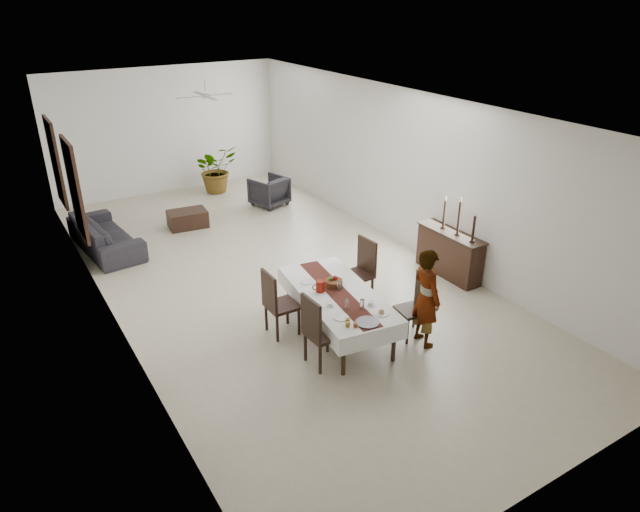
# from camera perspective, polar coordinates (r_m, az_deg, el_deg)

# --- Properties ---
(floor) EXTENTS (6.00, 12.00, 0.00)m
(floor) POSITION_cam_1_polar(r_m,az_deg,el_deg) (10.83, -4.27, -1.98)
(floor) COLOR beige
(floor) RESTS_ON ground
(ceiling) EXTENTS (6.00, 12.00, 0.02)m
(ceiling) POSITION_cam_1_polar(r_m,az_deg,el_deg) (9.79, -4.89, 14.91)
(ceiling) COLOR silver
(ceiling) RESTS_ON wall_back
(wall_back) EXTENTS (6.00, 0.02, 3.20)m
(wall_back) POSITION_cam_1_polar(r_m,az_deg,el_deg) (15.60, -15.04, 12.04)
(wall_back) COLOR white
(wall_back) RESTS_ON floor
(wall_front) EXTENTS (6.00, 0.02, 3.20)m
(wall_front) POSITION_cam_1_polar(r_m,az_deg,el_deg) (6.08, 23.11, -10.49)
(wall_front) COLOR white
(wall_front) RESTS_ON floor
(wall_left) EXTENTS (0.02, 12.00, 3.20)m
(wall_left) POSITION_cam_1_polar(r_m,az_deg,el_deg) (9.32, -21.14, 2.46)
(wall_left) COLOR white
(wall_left) RESTS_ON floor
(wall_right) EXTENTS (0.02, 12.00, 3.20)m
(wall_right) POSITION_cam_1_polar(r_m,az_deg,el_deg) (11.80, 8.61, 8.51)
(wall_right) COLOR white
(wall_right) RESTS_ON floor
(dining_table_top) EXTENTS (1.21, 2.31, 0.05)m
(dining_table_top) POSITION_cam_1_polar(r_m,az_deg,el_deg) (8.80, 1.75, -3.85)
(dining_table_top) COLOR black
(dining_table_top) RESTS_ON table_leg_fl
(table_leg_fl) EXTENTS (0.07, 0.07, 0.64)m
(table_leg_fl) POSITION_cam_1_polar(r_m,az_deg,el_deg) (8.03, 2.36, -9.90)
(table_leg_fl) COLOR black
(table_leg_fl) RESTS_ON floor
(table_leg_fr) EXTENTS (0.07, 0.07, 0.64)m
(table_leg_fr) POSITION_cam_1_polar(r_m,az_deg,el_deg) (8.37, 7.40, -8.53)
(table_leg_fr) COLOR black
(table_leg_fr) RESTS_ON floor
(table_leg_bl) EXTENTS (0.07, 0.07, 0.64)m
(table_leg_bl) POSITION_cam_1_polar(r_m,az_deg,el_deg) (9.67, -3.13, -3.34)
(table_leg_bl) COLOR black
(table_leg_bl) RESTS_ON floor
(table_leg_br) EXTENTS (0.07, 0.07, 0.64)m
(table_leg_br) POSITION_cam_1_polar(r_m,az_deg,el_deg) (9.95, 1.22, -2.44)
(table_leg_br) COLOR black
(table_leg_br) RESTS_ON floor
(tablecloth_top) EXTENTS (1.39, 2.50, 0.01)m
(tablecloth_top) POSITION_cam_1_polar(r_m,az_deg,el_deg) (8.79, 1.76, -3.69)
(tablecloth_top) COLOR white
(tablecloth_top) RESTS_ON dining_table_top
(tablecloth_drape_left) EXTENTS (0.33, 2.35, 0.28)m
(tablecloth_drape_left) POSITION_cam_1_polar(r_m,az_deg,el_deg) (8.66, -1.48, -5.17)
(tablecloth_drape_left) COLOR white
(tablecloth_drape_left) RESTS_ON dining_table_top
(tablecloth_drape_right) EXTENTS (0.33, 2.35, 0.28)m
(tablecloth_drape_right) POSITION_cam_1_polar(r_m,az_deg,el_deg) (9.07, 4.82, -3.75)
(tablecloth_drape_right) COLOR white
(tablecloth_drape_right) RESTS_ON dining_table_top
(tablecloth_drape_near) EXTENTS (1.08, 0.15, 0.28)m
(tablecloth_drape_near) POSITION_cam_1_polar(r_m,az_deg,el_deg) (7.96, 5.46, -8.28)
(tablecloth_drape_near) COLOR white
(tablecloth_drape_near) RESTS_ON dining_table_top
(tablecloth_drape_far) EXTENTS (1.08, 0.15, 0.28)m
(tablecloth_drape_far) POSITION_cam_1_polar(r_m,az_deg,el_deg) (9.80, -1.24, -1.32)
(tablecloth_drape_far) COLOR silver
(tablecloth_drape_far) RESTS_ON dining_table_top
(table_runner) EXTENTS (0.63, 2.32, 0.00)m
(table_runner) POSITION_cam_1_polar(r_m,az_deg,el_deg) (8.78, 1.76, -3.65)
(table_runner) COLOR #5A2219
(table_runner) RESTS_ON tablecloth_top
(red_pitcher) EXTENTS (0.16, 0.16, 0.18)m
(red_pitcher) POSITION_cam_1_polar(r_m,az_deg,el_deg) (8.76, 0.02, -3.03)
(red_pitcher) COLOR maroon
(red_pitcher) RESTS_ON tablecloth_top
(pitcher_handle) EXTENTS (0.11, 0.03, 0.11)m
(pitcher_handle) POSITION_cam_1_polar(r_m,az_deg,el_deg) (8.73, -0.45, -3.13)
(pitcher_handle) COLOR #9A0B12
(pitcher_handle) RESTS_ON red_pitcher
(wine_glass_near) EXTENTS (0.06, 0.06, 0.16)m
(wine_glass_near) POSITION_cam_1_polar(r_m,az_deg,el_deg) (8.33, 4.24, -4.85)
(wine_glass_near) COLOR silver
(wine_glass_near) RESTS_ON tablecloth_top
(wine_glass_mid) EXTENTS (0.06, 0.06, 0.16)m
(wine_glass_mid) POSITION_cam_1_polar(r_m,az_deg,el_deg) (8.31, 2.70, -4.85)
(wine_glass_mid) COLOR white
(wine_glass_mid) RESTS_ON tablecloth_top
(wine_glass_far) EXTENTS (0.06, 0.06, 0.16)m
(wine_glass_far) POSITION_cam_1_polar(r_m,az_deg,el_deg) (8.80, 1.90, -3.02)
(wine_glass_far) COLOR white
(wine_glass_far) RESTS_ON tablecloth_top
(teacup_right) EXTENTS (0.08, 0.08, 0.06)m
(teacup_right) POSITION_cam_1_polar(r_m,az_deg,el_deg) (8.46, 5.07, -4.77)
(teacup_right) COLOR silver
(teacup_right) RESTS_ON saucer_right
(saucer_right) EXTENTS (0.14, 0.14, 0.01)m
(saucer_right) POSITION_cam_1_polar(r_m,az_deg,el_deg) (8.47, 5.07, -4.90)
(saucer_right) COLOR white
(saucer_right) RESTS_ON tablecloth_top
(teacup_left) EXTENTS (0.08, 0.08, 0.06)m
(teacup_left) POSITION_cam_1_polar(r_m,az_deg,el_deg) (8.41, 1.01, -4.84)
(teacup_left) COLOR white
(teacup_left) RESTS_ON saucer_left
(saucer_left) EXTENTS (0.14, 0.14, 0.01)m
(saucer_left) POSITION_cam_1_polar(r_m,az_deg,el_deg) (8.42, 1.01, -4.97)
(saucer_left) COLOR white
(saucer_left) RESTS_ON tablecloth_top
(plate_near_right) EXTENTS (0.22, 0.22, 0.01)m
(plate_near_right) POSITION_cam_1_polar(r_m,az_deg,el_deg) (8.27, 6.16, -5.72)
(plate_near_right) COLOR white
(plate_near_right) RESTS_ON tablecloth_top
(bread_near_right) EXTENTS (0.08, 0.08, 0.08)m
(bread_near_right) POSITION_cam_1_polar(r_m,az_deg,el_deg) (8.26, 6.16, -5.57)
(bread_near_right) COLOR tan
(bread_near_right) RESTS_ON plate_near_right
(plate_near_left) EXTENTS (0.22, 0.22, 0.01)m
(plate_near_left) POSITION_cam_1_polar(r_m,az_deg,el_deg) (8.14, 2.11, -6.15)
(plate_near_left) COLOR white
(plate_near_left) RESTS_ON tablecloth_top
(plate_far_left) EXTENTS (0.22, 0.22, 0.01)m
(plate_far_left) POSITION_cam_1_polar(r_m,az_deg,el_deg) (9.08, -1.30, -2.58)
(plate_far_left) COLOR silver
(plate_far_left) RESTS_ON tablecloth_top
(serving_tray) EXTENTS (0.33, 0.33, 0.02)m
(serving_tray) POSITION_cam_1_polar(r_m,az_deg,el_deg) (8.04, 4.75, -6.63)
(serving_tray) COLOR #414146
(serving_tray) RESTS_ON tablecloth_top
(jam_jar_a) EXTENTS (0.06, 0.06, 0.07)m
(jam_jar_a) POSITION_cam_1_polar(r_m,az_deg,el_deg) (7.92, 3.56, -6.90)
(jam_jar_a) COLOR brown
(jam_jar_a) RESTS_ON tablecloth_top
(jam_jar_b) EXTENTS (0.06, 0.06, 0.07)m
(jam_jar_b) POSITION_cam_1_polar(r_m,az_deg,el_deg) (7.93, 2.78, -6.85)
(jam_jar_b) COLOR brown
(jam_jar_b) RESTS_ON tablecloth_top
(jam_jar_c) EXTENTS (0.06, 0.06, 0.07)m
(jam_jar_c) POSITION_cam_1_polar(r_m,az_deg,el_deg) (8.02, 2.78, -6.46)
(jam_jar_c) COLOR #996216
(jam_jar_c) RESTS_ON tablecloth_top
(fruit_basket) EXTENTS (0.28, 0.28, 0.09)m
(fruit_basket) POSITION_cam_1_polar(r_m,az_deg,el_deg) (8.96, 1.39, -2.70)
(fruit_basket) COLOR brown
(fruit_basket) RESTS_ON tablecloth_top
(fruit_red) EXTENTS (0.08, 0.08, 0.08)m
(fruit_red) POSITION_cam_1_polar(r_m,az_deg,el_deg) (8.95, 1.50, -2.22)
(fruit_red) COLOR #A01015
(fruit_red) RESTS_ON fruit_basket
(fruit_green) EXTENTS (0.07, 0.07, 0.07)m
(fruit_green) POSITION_cam_1_polar(r_m,az_deg,el_deg) (8.94, 1.11, -2.28)
(fruit_green) COLOR #437523
(fruit_green) RESTS_ON fruit_basket
(chair_right_near_seat) EXTENTS (0.48, 0.48, 0.05)m
(chair_right_near_seat) POSITION_cam_1_polar(r_m,az_deg,el_deg) (8.92, 9.18, -5.38)
(chair_right_near_seat) COLOR black
(chair_right_near_seat) RESTS_ON chair_right_near_leg_fl
(chair_right_near_leg_fl) EXTENTS (0.05, 0.05, 0.43)m
(chair_right_near_leg_fl) POSITION_cam_1_polar(r_m,az_deg,el_deg) (9.01, 10.63, -6.93)
(chair_right_near_leg_fl) COLOR black
(chair_right_near_leg_fl) RESTS_ON floor
(chair_right_near_leg_fr) EXTENTS (0.05, 0.05, 0.43)m
(chair_right_near_leg_fr) POSITION_cam_1_polar(r_m,az_deg,el_deg) (9.25, 9.39, -5.90)
(chair_right_near_leg_fr) COLOR black
(chair_right_near_leg_fr) RESTS_ON floor
(chair_right_near_leg_bl) EXTENTS (0.05, 0.05, 0.43)m
(chair_right_near_leg_bl) POSITION_cam_1_polar(r_m,az_deg,el_deg) (8.83, 8.74, -7.49)
(chair_right_near_leg_bl) COLOR black
(chair_right_near_leg_bl) RESTS_ON floor
(chair_right_near_leg_br) EXTENTS (0.05, 0.05, 0.43)m
(chair_right_near_leg_br) POSITION_cam_1_polar(r_m,az_deg,el_deg) (9.08, 7.53, -6.41)
(chair_right_near_leg_br) COLOR black
(chair_right_near_leg_br) RESTS_ON floor
(chair_right_near_back) EXTENTS (0.09, 0.43, 0.55)m
(chair_right_near_back) POSITION_cam_1_polar(r_m,az_deg,el_deg) (8.87, 10.36, -3.45)
(chair_right_near_back) COLOR black
(chair_right_near_back) RESTS_ON chair_right_near_seat
(chair_right_far_seat) EXTENTS (0.50, 0.50, 0.05)m
(chair_right_far_seat) POSITION_cam_1_polar(r_m,az_deg,el_deg) (9.74, 3.68, -1.95)
(chair_right_far_seat) COLOR black
(chair_right_far_seat) RESTS_ON chair_right_far_leg_fl
(chair_right_far_leg_fl) EXTENTS (0.05, 0.05, 0.47)m
(chair_right_far_leg_fl) POSITION_cam_1_polar(r_m,az_deg,el_deg) (9.85, 5.23, -3.44)
(chair_right_far_leg_fl) COLOR black
(chair_right_far_leg_fl) RESTS_ON floor
(chair_right_far_leg_fr) EXTENTS (0.05, 0.05, 0.47)m
(chair_right_far_leg_fr) POSITION_cam_1_polar(r_m,az_deg,el_deg) (10.11, 3.81, -2.58)
(chair_right_far_leg_fr) COLOR black
(chair_right_far_leg_fr) RESTS_ON floor
(chair_right_far_leg_bl) EXTENTS (0.05, 0.05, 0.47)m
(chair_right_far_leg_bl) POSITION_cam_1_polar(r_m,az_deg,el_deg) (9.63, 3.45, -4.09)
(chair_right_far_leg_bl) COLOR black
(chair_right_far_leg_bl) RESTS_ON floor
(chair_right_far_leg_br) EXTENTS (0.05, 0.05, 0.47)m
(chair_right_far_leg_br) POSITION_cam_1_polar(r_m,az_deg,el_deg) (9.89, 2.05, -3.19)
(chair_right_far_leg_br) COLOR black
(chair_right_far_leg_br) RESTS_ON floor
(chair_right_far_back) EXTENTS (0.07, 0.48, 0.61)m
(chair_right_far_back) POSITION_cam_1_polar(r_m,az_deg,el_deg) (9.72, 4.73, 0.09)
(chair_right_far_back) COLOR black
(chair_right_far_back) RESTS_ON chair_right_far_seat
(chair_left_near_seat) EXTENTS (0.49, 0.49, 0.05)m
(chair_left_near_seat) POSITION_cam_1_polar(r_m,az_deg,el_deg) (8.17, 0.40, -7.75)
(chair_left_near_seat) COLOR black
(chair_left_near_seat) RESTS_ON chair_left_near_leg_fl
(chair_left_near_leg_fl) EXTENTS (0.05, 0.05, 0.47)m
(chair_left_near_leg_fl) POSITION_cam_1_polar(r_m,az_deg,el_deg) (8.36, -1.47, -9.05)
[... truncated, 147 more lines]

